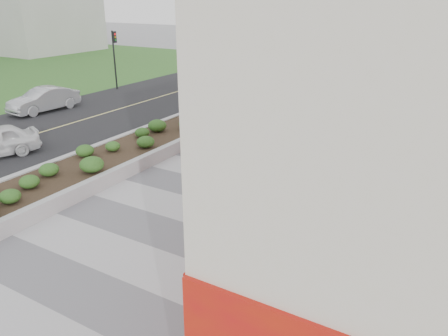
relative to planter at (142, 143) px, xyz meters
The scene contains 10 objects.
ground 8.91m from the planter, 51.84° to the right, with size 160.00×160.00×0.00m, color gray.
walkway 6.81m from the planter, 36.03° to the right, with size 8.00×36.00×0.01m, color #A8A8AD.
planter is the anchor object (origin of this frame).
street 6.51m from the planter, behind, with size 10.00×40.00×0.00m, color black.
traffic_signal_near 10.90m from the planter, 99.35° to the left, with size 0.33×0.28×4.20m.
traffic_signal_far 15.00m from the planter, 137.54° to the left, with size 0.33×0.28×4.20m.
manhole_cover 7.22m from the planter, 33.69° to the right, with size 0.44×0.44×0.01m, color #595654.
skateboarder 6.02m from the planter, 13.63° to the right, with size 0.49×0.74×1.42m.
car_silver 10.38m from the planter, 164.55° to the left, with size 1.49×4.27×1.41m, color #BABCC2.
car_dark 15.30m from the planter, 101.31° to the left, with size 2.13×5.24×1.52m, color black.
Camera 1 is at (7.00, -7.04, 6.56)m, focal length 35.00 mm.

